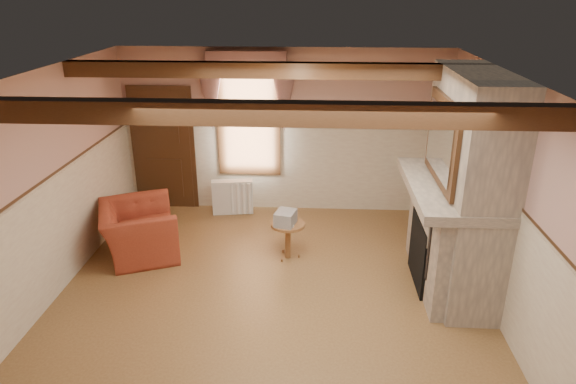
# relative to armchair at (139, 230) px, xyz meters

# --- Properties ---
(floor) EXTENTS (5.50, 6.00, 0.01)m
(floor) POSITION_rel_armchair_xyz_m (2.02, -1.14, -0.38)
(floor) COLOR brown
(floor) RESTS_ON ground
(ceiling) EXTENTS (5.50, 6.00, 0.01)m
(ceiling) POSITION_rel_armchair_xyz_m (2.02, -1.14, 2.42)
(ceiling) COLOR silver
(ceiling) RESTS_ON wall_back
(wall_back) EXTENTS (5.50, 0.02, 2.80)m
(wall_back) POSITION_rel_armchair_xyz_m (2.02, 1.86, 1.02)
(wall_back) COLOR tan
(wall_back) RESTS_ON floor
(wall_left) EXTENTS (0.02, 6.00, 2.80)m
(wall_left) POSITION_rel_armchair_xyz_m (-0.73, -1.14, 1.02)
(wall_left) COLOR tan
(wall_left) RESTS_ON floor
(wall_right) EXTENTS (0.02, 6.00, 2.80)m
(wall_right) POSITION_rel_armchair_xyz_m (4.77, -1.14, 1.02)
(wall_right) COLOR tan
(wall_right) RESTS_ON floor
(wainscot) EXTENTS (5.50, 6.00, 1.50)m
(wainscot) POSITION_rel_armchair_xyz_m (2.02, -1.14, 0.37)
(wainscot) COLOR beige
(wainscot) RESTS_ON floor
(chair_rail) EXTENTS (5.50, 6.00, 0.08)m
(chair_rail) POSITION_rel_armchair_xyz_m (2.02, -1.14, 1.12)
(chair_rail) COLOR black
(chair_rail) RESTS_ON wainscot
(firebox) EXTENTS (0.20, 0.95, 0.90)m
(firebox) POSITION_rel_armchair_xyz_m (4.02, -0.54, 0.07)
(firebox) COLOR black
(firebox) RESTS_ON floor
(armchair) EXTENTS (1.40, 1.48, 0.77)m
(armchair) POSITION_rel_armchair_xyz_m (0.00, 0.00, 0.00)
(armchair) COLOR maroon
(armchair) RESTS_ON floor
(side_table) EXTENTS (0.60, 0.60, 0.55)m
(side_table) POSITION_rel_armchair_xyz_m (2.19, 0.03, -0.11)
(side_table) COLOR brown
(side_table) RESTS_ON floor
(book_stack) EXTENTS (0.33, 0.37, 0.20)m
(book_stack) POSITION_rel_armchair_xyz_m (2.15, -0.01, 0.27)
(book_stack) COLOR #B7AD8C
(book_stack) RESTS_ON side_table
(radiator) EXTENTS (0.72, 0.28, 0.60)m
(radiator) POSITION_rel_armchair_xyz_m (1.13, 1.56, -0.08)
(radiator) COLOR silver
(radiator) RESTS_ON floor
(bowl) EXTENTS (0.38, 0.38, 0.09)m
(bowl) POSITION_rel_armchair_xyz_m (4.26, -0.71, 1.08)
(bowl) COLOR brown
(bowl) RESTS_ON mantel
(mantel_clock) EXTENTS (0.14, 0.24, 0.20)m
(mantel_clock) POSITION_rel_armchair_xyz_m (4.26, 0.05, 1.14)
(mantel_clock) COLOR black
(mantel_clock) RESTS_ON mantel
(oil_lamp) EXTENTS (0.11, 0.11, 0.28)m
(oil_lamp) POSITION_rel_armchair_xyz_m (4.26, 0.14, 1.18)
(oil_lamp) COLOR gold
(oil_lamp) RESTS_ON mantel
(candle_red) EXTENTS (0.06, 0.06, 0.16)m
(candle_red) POSITION_rel_armchair_xyz_m (4.26, -1.33, 1.12)
(candle_red) COLOR maroon
(candle_red) RESTS_ON mantel
(jar_yellow) EXTENTS (0.06, 0.06, 0.12)m
(jar_yellow) POSITION_rel_armchair_xyz_m (4.26, -1.07, 1.10)
(jar_yellow) COLOR gold
(jar_yellow) RESTS_ON mantel
(fireplace) EXTENTS (0.85, 2.00, 2.80)m
(fireplace) POSITION_rel_armchair_xyz_m (4.44, -0.54, 1.02)
(fireplace) COLOR gray
(fireplace) RESTS_ON floor
(mantel) EXTENTS (1.05, 2.05, 0.12)m
(mantel) POSITION_rel_armchair_xyz_m (4.26, -0.54, 0.98)
(mantel) COLOR gray
(mantel) RESTS_ON fireplace
(overmantel_mirror) EXTENTS (0.06, 1.44, 1.04)m
(overmantel_mirror) POSITION_rel_armchair_xyz_m (4.08, -0.54, 1.59)
(overmantel_mirror) COLOR silver
(overmantel_mirror) RESTS_ON fireplace
(door) EXTENTS (1.10, 0.10, 2.10)m
(door) POSITION_rel_armchair_xyz_m (-0.08, 1.80, 0.67)
(door) COLOR black
(door) RESTS_ON floor
(window) EXTENTS (1.06, 0.08, 2.02)m
(window) POSITION_rel_armchair_xyz_m (1.42, 1.83, 1.27)
(window) COLOR white
(window) RESTS_ON wall_back
(window_drapes) EXTENTS (1.30, 0.14, 1.40)m
(window_drapes) POSITION_rel_armchair_xyz_m (1.42, 1.74, 1.87)
(window_drapes) COLOR gray
(window_drapes) RESTS_ON wall_back
(ceiling_beam_front) EXTENTS (5.50, 0.18, 0.20)m
(ceiling_beam_front) POSITION_rel_armchair_xyz_m (2.02, -2.34, 2.32)
(ceiling_beam_front) COLOR black
(ceiling_beam_front) RESTS_ON ceiling
(ceiling_beam_back) EXTENTS (5.50, 0.18, 0.20)m
(ceiling_beam_back) POSITION_rel_armchair_xyz_m (2.02, 0.06, 2.32)
(ceiling_beam_back) COLOR black
(ceiling_beam_back) RESTS_ON ceiling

